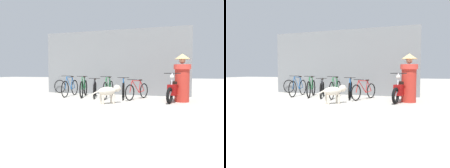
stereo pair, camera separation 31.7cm
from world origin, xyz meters
The scene contains 12 objects.
ground_plane centered at (0.00, 0.00, 0.00)m, with size 60.00×60.00×0.00m, color #ADA89E.
shop_wall_back centered at (0.00, 3.68, 1.54)m, with size 7.17×0.20×3.09m.
bicycle_0 centered at (-1.60, 2.31, 0.38)m, with size 0.46×1.75×0.93m.
bicycle_1 centered at (-0.94, 2.32, 0.37)m, with size 0.58×1.70×0.92m.
bicycle_2 centered at (-0.37, 2.22, 0.35)m, with size 0.64×1.63×0.84m.
bicycle_3 centered at (0.27, 2.15, 0.38)m, with size 0.46×1.80×0.92m.
bicycle_4 centered at (0.89, 2.26, 0.36)m, with size 0.53×1.64×0.88m.
bicycle_5 centered at (1.49, 2.16, 0.34)m, with size 0.66×1.62×0.81m.
motorcycle centered at (2.93, 1.91, 0.43)m, with size 0.62×1.79×1.06m.
stray_dog centered at (0.82, 0.65, 0.44)m, with size 0.82×0.96×0.64m.
person_in_robes centered at (3.19, 1.95, 0.90)m, with size 0.80×0.80×1.75m.
spare_tire_left centered at (-2.81, 3.43, 0.34)m, with size 0.68×0.08×0.68m.
Camera 1 is at (3.21, -6.40, 1.11)m, focal length 35.00 mm.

